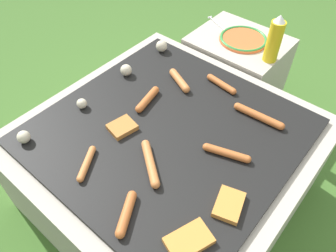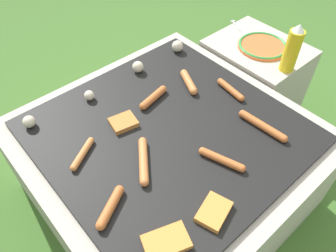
% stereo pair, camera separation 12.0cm
% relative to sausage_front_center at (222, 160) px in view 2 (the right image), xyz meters
% --- Properties ---
extents(ground_plane, '(14.00, 14.00, 0.00)m').
position_rel_sausage_front_center_xyz_m(ground_plane, '(-0.04, 0.23, -0.46)').
color(ground_plane, '#3D6628').
extents(grill, '(1.00, 1.00, 0.45)m').
position_rel_sausage_front_center_xyz_m(grill, '(-0.04, 0.23, -0.24)').
color(grill, '#B2AA9E').
rests_on(grill, ground_plane).
extents(side_ledge, '(0.38, 0.45, 0.45)m').
position_rel_sausage_front_center_xyz_m(side_ledge, '(0.66, 0.35, -0.24)').
color(side_ledge, '#B2AA9E').
rests_on(side_ledge, ground_plane).
extents(sausage_back_right, '(0.15, 0.06, 0.03)m').
position_rel_sausage_front_center_xyz_m(sausage_back_right, '(0.03, 0.39, 0.00)').
color(sausage_back_right, '#B7602D').
rests_on(sausage_back_right, grill).
extents(sausage_mid_right, '(0.13, 0.17, 0.03)m').
position_rel_sausage_front_center_xyz_m(sausage_mid_right, '(-0.20, 0.17, 0.00)').
color(sausage_mid_right, '#C6753D').
rests_on(sausage_mid_right, grill).
extents(sausage_front_left, '(0.04, 0.21, 0.03)m').
position_rel_sausage_front_center_xyz_m(sausage_front_left, '(0.23, 0.01, 0.00)').
color(sausage_front_left, '#B7602D').
rests_on(sausage_front_left, grill).
extents(sausage_front_center, '(0.07, 0.16, 0.03)m').
position_rel_sausage_front_center_xyz_m(sausage_front_center, '(0.00, 0.00, 0.00)').
color(sausage_front_center, '#B7602D').
rests_on(sausage_front_center, grill).
extents(sausage_front_right, '(0.08, 0.15, 0.03)m').
position_rel_sausage_front_center_xyz_m(sausage_front_right, '(0.20, 0.37, 0.00)').
color(sausage_front_right, '#C6753D').
rests_on(sausage_front_right, grill).
extents(sausage_back_left, '(0.13, 0.09, 0.02)m').
position_rel_sausage_front_center_xyz_m(sausage_back_left, '(-0.34, 0.33, -0.00)').
color(sausage_back_left, '#C6753D').
rests_on(sausage_back_left, grill).
extents(sausage_mid_left, '(0.04, 0.15, 0.03)m').
position_rel_sausage_front_center_xyz_m(sausage_mid_left, '(0.30, 0.22, -0.00)').
color(sausage_mid_left, '#B7602D').
rests_on(sausage_mid_left, grill).
extents(sausage_back_center, '(0.14, 0.09, 0.03)m').
position_rel_sausage_front_center_xyz_m(sausage_back_center, '(-0.38, 0.10, 0.00)').
color(sausage_back_center, '#B7602D').
rests_on(sausage_back_center, grill).
extents(bread_slice_center, '(0.15, 0.12, 0.02)m').
position_rel_sausage_front_center_xyz_m(bread_slice_center, '(-0.33, -0.09, -0.00)').
color(bread_slice_center, '#D18438').
rests_on(bread_slice_center, grill).
extents(bread_slice_left, '(0.11, 0.10, 0.02)m').
position_rel_sausage_front_center_xyz_m(bread_slice_left, '(-0.14, 0.36, -0.00)').
color(bread_slice_left, '#B27033').
rests_on(bread_slice_left, grill).
extents(bread_slice_right, '(0.13, 0.11, 0.02)m').
position_rel_sausage_front_center_xyz_m(bread_slice_right, '(-0.16, -0.11, -0.00)').
color(bread_slice_right, '#D18438').
rests_on(bread_slice_right, grill).
extents(mushroom_row, '(0.79, 0.06, 0.05)m').
position_rel_sausage_front_center_xyz_m(mushroom_row, '(0.02, 0.58, 0.01)').
color(mushroom_row, beige).
rests_on(mushroom_row, grill).
extents(plate_colorful, '(0.24, 0.24, 0.02)m').
position_rel_sausage_front_center_xyz_m(plate_colorful, '(0.66, 0.33, -0.01)').
color(plate_colorful, orange).
rests_on(plate_colorful, side_ledge).
extents(condiment_bottle, '(0.06, 0.06, 0.22)m').
position_rel_sausage_front_center_xyz_m(condiment_bottle, '(0.60, 0.16, 0.09)').
color(condiment_bottle, gold).
rests_on(condiment_bottle, side_ledge).
extents(fork_utensil, '(0.09, 0.17, 0.01)m').
position_rel_sausage_front_center_xyz_m(fork_utensil, '(0.71, 0.52, -0.01)').
color(fork_utensil, silver).
rests_on(fork_utensil, side_ledge).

